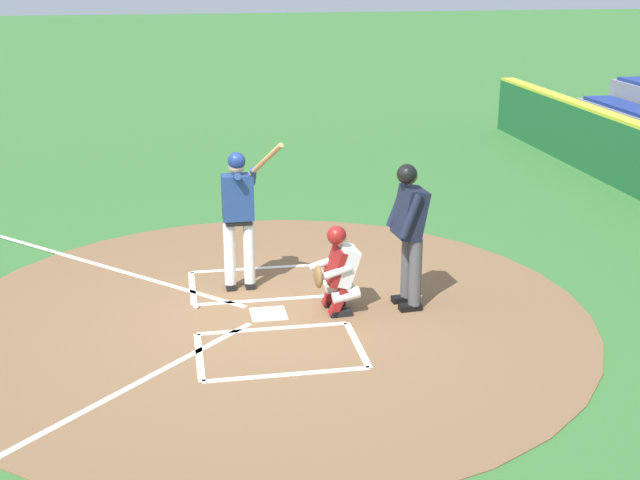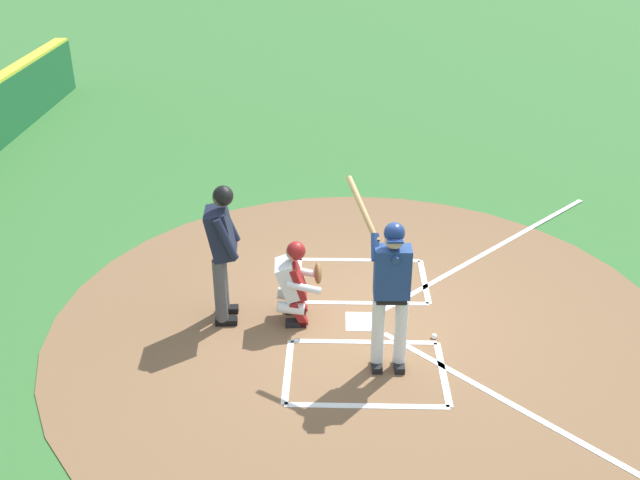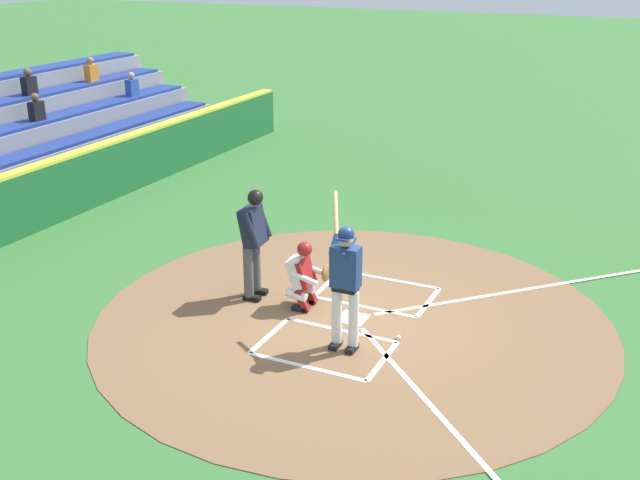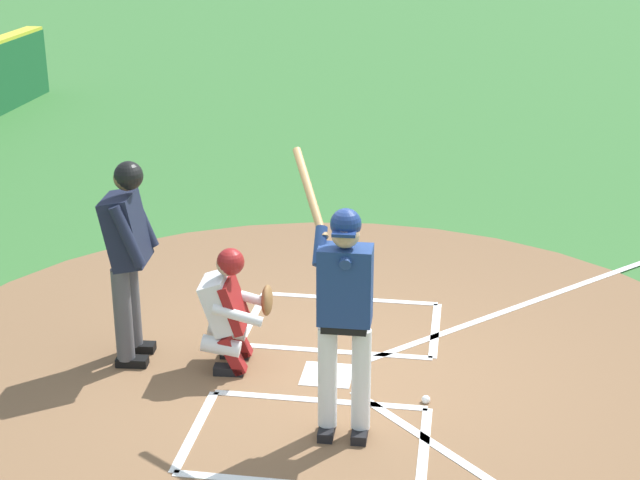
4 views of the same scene
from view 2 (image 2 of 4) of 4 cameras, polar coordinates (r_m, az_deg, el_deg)
name	(u,v)px [view 2 (image 2 of 4)]	position (r m, az deg, el deg)	size (l,w,h in m)	color
ground_plane	(363,323)	(9.46, 3.36, -6.47)	(120.00, 120.00, 0.00)	#387033
dirt_circle	(363,322)	(9.45, 3.36, -6.44)	(8.00, 8.00, 0.01)	brown
home_plate_and_chalk	(431,322)	(9.52, 8.69, -6.40)	(7.93, 4.91, 0.01)	white
batter	(391,286)	(8.11, 5.54, -3.59)	(0.92, 0.73, 2.13)	white
catcher	(295,280)	(9.21, -1.96, -3.13)	(0.62, 0.61, 1.13)	black
plate_umpire	(222,245)	(9.06, -7.70, -0.40)	(0.60, 0.44, 1.86)	#4C4C51
baseball	(434,336)	(9.23, 8.93, -7.46)	(0.07, 0.07, 0.07)	white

